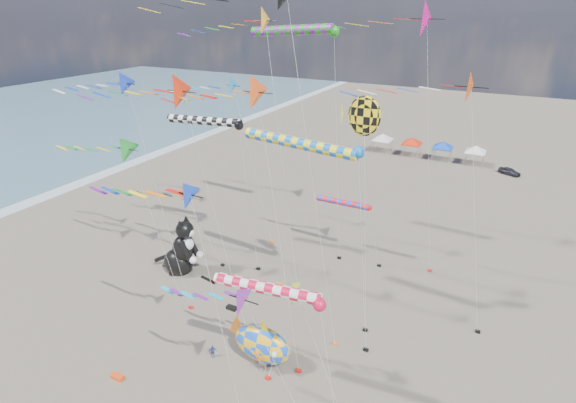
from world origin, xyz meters
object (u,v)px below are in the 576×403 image
(cat_inflatable, at_px, (179,245))
(person_adult, at_px, (263,361))
(parked_car, at_px, (510,171))
(fish_inflatable, at_px, (262,344))
(child_green, at_px, (273,353))
(child_blue, at_px, (213,351))

(cat_inflatable, xyz_separation_m, person_adult, (13.25, -7.29, -2.07))
(parked_car, bearing_deg, fish_inflatable, -168.87)
(cat_inflatable, distance_m, fish_inflatable, 14.58)
(child_green, relative_size, parked_car, 0.39)
(fish_inflatable, xyz_separation_m, parked_car, (13.10, 50.89, -1.30))
(parked_car, bearing_deg, child_blue, -172.23)
(person_adult, distance_m, child_green, 1.34)
(child_blue, bearing_deg, fish_inflatable, -23.18)
(child_green, xyz_separation_m, child_blue, (-4.06, -1.76, -0.12))
(cat_inflatable, distance_m, child_blue, 12.36)
(child_green, bearing_deg, parked_car, 104.03)
(fish_inflatable, bearing_deg, child_green, 56.88)
(child_green, relative_size, child_blue, 1.24)
(child_blue, xyz_separation_m, parked_car, (16.66, 51.90, 0.04))
(person_adult, bearing_deg, cat_inflatable, 125.97)
(fish_inflatable, height_order, child_blue, fish_inflatable)
(cat_inflatable, bearing_deg, person_adult, -33.76)
(person_adult, xyz_separation_m, parked_car, (12.72, 51.44, -0.36))
(cat_inflatable, distance_m, parked_car, 51.28)
(cat_inflatable, bearing_deg, fish_inflatable, -32.58)
(child_green, bearing_deg, cat_inflatable, -175.98)
(cat_inflatable, relative_size, parked_car, 1.86)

